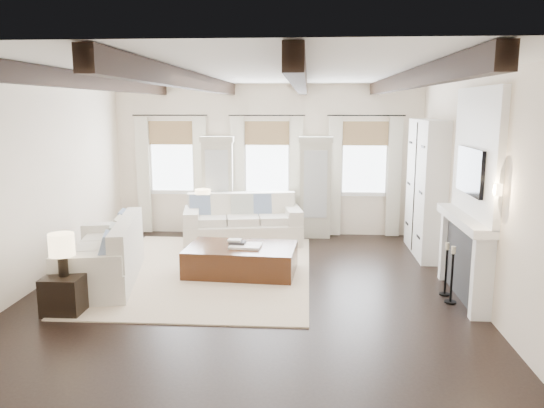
# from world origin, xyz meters

# --- Properties ---
(ground) EXTENTS (7.50, 7.50, 0.00)m
(ground) POSITION_xyz_m (0.00, 0.00, 0.00)
(ground) COLOR black
(ground) RESTS_ON ground
(room_shell) EXTENTS (6.54, 7.54, 3.22)m
(room_shell) POSITION_xyz_m (0.75, 0.90, 1.89)
(room_shell) COLOR white
(room_shell) RESTS_ON ground
(area_rug) EXTENTS (3.46, 4.47, 0.02)m
(area_rug) POSITION_xyz_m (-0.82, 0.97, 0.01)
(area_rug) COLOR beige
(area_rug) RESTS_ON ground
(sofa_back) EXTENTS (2.45, 1.42, 0.99)m
(sofa_back) POSITION_xyz_m (-0.43, 2.86, 0.40)
(sofa_back) COLOR silver
(sofa_back) RESTS_ON ground
(sofa_left) EXTENTS (1.46, 2.46, 0.99)m
(sofa_left) POSITION_xyz_m (-2.29, 0.33, 0.39)
(sofa_left) COLOR silver
(sofa_left) RESTS_ON ground
(ottoman) EXTENTS (1.84, 1.23, 0.46)m
(ottoman) POSITION_xyz_m (-0.22, 0.89, 0.23)
(ottoman) COLOR black
(ottoman) RESTS_ON ground
(tray) EXTENTS (0.52, 0.41, 0.04)m
(tray) POSITION_xyz_m (-0.14, 0.84, 0.48)
(tray) COLOR white
(tray) RESTS_ON ottoman
(book_lower) EXTENTS (0.27, 0.22, 0.04)m
(book_lower) POSITION_xyz_m (-0.28, 0.90, 0.52)
(book_lower) COLOR #262628
(book_lower) RESTS_ON tray
(book_upper) EXTENTS (0.23, 0.18, 0.03)m
(book_upper) POSITION_xyz_m (-0.33, 0.92, 0.56)
(book_upper) COLOR beige
(book_upper) RESTS_ON book_lower
(side_table_front) EXTENTS (0.51, 0.51, 0.51)m
(side_table_front) POSITION_xyz_m (-2.37, -0.95, 0.26)
(side_table_front) COLOR black
(side_table_front) RESTS_ON ground
(lamp_front) EXTENTS (0.34, 0.34, 0.58)m
(lamp_front) POSITION_xyz_m (-2.37, -0.95, 0.91)
(lamp_front) COLOR black
(lamp_front) RESTS_ON side_table_front
(side_table_back) EXTENTS (0.35, 0.35, 0.53)m
(side_table_back) POSITION_xyz_m (-1.26, 3.01, 0.26)
(side_table_back) COLOR black
(side_table_back) RESTS_ON ground
(lamp_back) EXTENTS (0.32, 0.32, 0.55)m
(lamp_back) POSITION_xyz_m (-1.26, 3.01, 0.90)
(lamp_back) COLOR black
(lamp_back) RESTS_ON side_table_back
(candlestick_near) EXTENTS (0.17, 0.17, 0.82)m
(candlestick_near) POSITION_xyz_m (2.90, -0.24, 0.34)
(candlestick_near) COLOR black
(candlestick_near) RESTS_ON ground
(candlestick_far) EXTENTS (0.16, 0.16, 0.79)m
(candlestick_far) POSITION_xyz_m (2.90, 0.08, 0.33)
(candlestick_far) COLOR black
(candlestick_far) RESTS_ON ground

